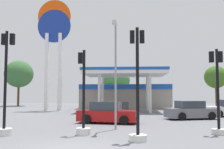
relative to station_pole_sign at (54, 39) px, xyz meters
The scene contains 13 objects.
ground_plane 23.49m from the station_pole_sign, 71.65° to the right, with size 90.00×90.00×0.00m, color slate.
gas_station 11.79m from the station_pole_sign, 28.85° to the left, with size 12.11×12.88×4.78m.
station_pole_sign is the anchor object (origin of this frame).
car_0 16.43m from the station_pole_sign, 58.28° to the right, with size 4.39×2.43×1.49m.
car_1 18.54m from the station_pole_sign, 32.97° to the right, with size 4.41×2.75×1.47m.
traffic_signal_0 20.12m from the station_pole_sign, 68.91° to the right, with size 0.73×0.73×4.26m.
traffic_signal_1 19.37m from the station_pole_sign, 80.83° to the right, with size 0.79×0.79×5.21m.
traffic_signal_2 22.26m from the station_pole_sign, 63.64° to the right, with size 0.79×0.79×4.99m.
traffic_signal_3 22.73m from the station_pole_sign, 51.28° to the right, with size 0.71×0.71×4.34m.
tree_0 14.70m from the station_pole_sign, 129.49° to the left, with size 4.68×4.68×7.49m.
tree_1 12.99m from the station_pole_sign, 54.36° to the left, with size 4.31×4.31×5.94m.
tree_2 25.55m from the station_pole_sign, 25.58° to the left, with size 3.54×3.54×6.41m.
corner_streetlamp 18.38m from the station_pole_sign, 62.21° to the right, with size 0.24×1.48×6.06m.
Camera 1 is at (2.10, -9.53, 2.07)m, focal length 41.14 mm.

